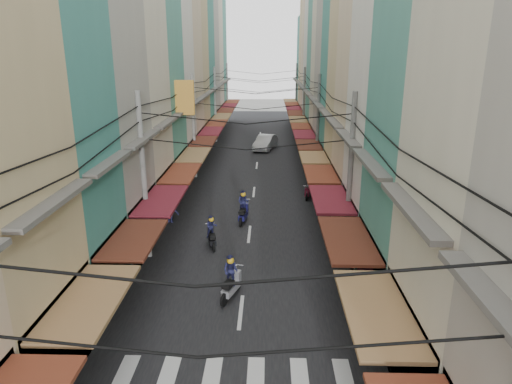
% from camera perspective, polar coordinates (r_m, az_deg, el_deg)
% --- Properties ---
extents(ground, '(160.00, 160.00, 0.00)m').
position_cam_1_polar(ground, '(20.42, -1.57, -11.81)').
color(ground, slate).
rests_on(ground, ground).
extents(road, '(10.00, 80.00, 0.02)m').
position_cam_1_polar(road, '(39.10, 0.02, 2.62)').
color(road, black).
rests_on(road, ground).
extents(sidewalk_left, '(3.00, 80.00, 0.06)m').
position_cam_1_polar(sidewalk_left, '(39.81, -9.39, 2.68)').
color(sidewalk_left, gray).
rests_on(sidewalk_left, ground).
extents(sidewalk_right, '(3.00, 80.00, 0.06)m').
position_cam_1_polar(sidewalk_right, '(39.46, 9.50, 2.55)').
color(sidewalk_right, gray).
rests_on(sidewalk_right, ground).
extents(crosswalk, '(7.55, 2.40, 0.01)m').
position_cam_1_polar(crosswalk, '(15.46, -2.88, -22.61)').
color(crosswalk, silver).
rests_on(crosswalk, ground).
extents(building_row_left, '(7.80, 67.67, 23.70)m').
position_cam_1_polar(building_row_left, '(35.52, -13.59, 16.61)').
color(building_row_left, silver).
rests_on(building_row_left, ground).
extents(building_row_right, '(7.80, 68.98, 22.59)m').
position_cam_1_polar(building_row_right, '(34.94, 13.48, 16.01)').
color(building_row_right, teal).
rests_on(building_row_right, ground).
extents(utility_poles, '(10.20, 66.13, 8.20)m').
position_cam_1_polar(utility_poles, '(33.01, -0.23, 11.51)').
color(utility_poles, gray).
rests_on(utility_poles, ground).
extents(white_car, '(5.65, 3.34, 1.87)m').
position_cam_1_polar(white_car, '(47.82, 1.16, 5.34)').
color(white_car, white).
rests_on(white_car, ground).
extents(bicycle, '(1.88, 1.27, 1.21)m').
position_cam_1_polar(bicycle, '(18.76, 16.81, -15.51)').
color(bicycle, black).
rests_on(bicycle, ground).
extents(moving_scooters, '(6.11, 15.48, 1.99)m').
position_cam_1_polar(moving_scooters, '(24.51, -1.77, -5.16)').
color(moving_scooters, black).
rests_on(moving_scooters, ground).
extents(parked_scooters, '(13.30, 14.67, 1.01)m').
position_cam_1_polar(parked_scooters, '(17.87, 13.03, -15.14)').
color(parked_scooters, black).
rests_on(parked_scooters, ground).
extents(pedestrians, '(11.01, 19.32, 2.21)m').
position_cam_1_polar(pedestrians, '(21.63, -13.08, -7.44)').
color(pedestrians, black).
rests_on(pedestrians, ground).
extents(market_umbrella, '(2.33, 2.33, 2.46)m').
position_cam_1_polar(market_umbrella, '(18.11, 16.10, -8.83)').
color(market_umbrella, '#B2B2B7').
rests_on(market_umbrella, ground).
extents(traffic_sign, '(0.10, 0.59, 2.70)m').
position_cam_1_polar(traffic_sign, '(19.34, 14.20, -7.67)').
color(traffic_sign, gray).
rests_on(traffic_sign, ground).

